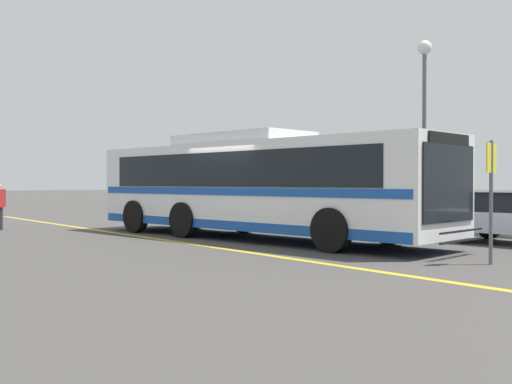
# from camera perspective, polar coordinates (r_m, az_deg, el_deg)

# --- Properties ---
(ground_plane) EXTENTS (220.00, 220.00, 0.00)m
(ground_plane) POSITION_cam_1_polar(r_m,az_deg,el_deg) (16.33, -1.05, -4.56)
(ground_plane) COLOR #423F3D
(lane_strip_0) EXTENTS (31.36, 0.20, 0.01)m
(lane_strip_0) POSITION_cam_1_polar(r_m,az_deg,el_deg) (15.35, -6.44, -4.90)
(lane_strip_0) COLOR gold
(lane_strip_0) RESTS_ON ground_plane
(curb_strip) EXTENTS (39.36, 0.36, 0.15)m
(curb_strip) POSITION_cam_1_polar(r_m,az_deg,el_deg) (20.62, 12.35, -3.24)
(curb_strip) COLOR #99999E
(curb_strip) RESTS_ON ground_plane
(transit_bus) EXTENTS (11.85, 3.78, 2.93)m
(transit_bus) POSITION_cam_1_polar(r_m,az_deg,el_deg) (16.56, -0.04, 0.73)
(transit_bus) COLOR white
(transit_bus) RESTS_ON ground_plane
(parked_car_0) EXTENTS (4.44, 1.98, 1.37)m
(parked_car_0) POSITION_cam_1_polar(r_m,az_deg,el_deg) (27.03, -6.09, -0.90)
(parked_car_0) COLOR navy
(parked_car_0) RESTS_ON ground_plane
(parked_car_1) EXTENTS (4.17, 2.19, 1.26)m
(parked_car_1) POSITION_cam_1_polar(r_m,az_deg,el_deg) (23.03, 0.77, -1.33)
(parked_car_1) COLOR #9E9EA3
(parked_car_1) RESTS_ON ground_plane
(parked_car_2) EXTENTS (4.61, 1.97, 1.38)m
(parked_car_2) POSITION_cam_1_polar(r_m,az_deg,el_deg) (19.04, 10.40, -1.70)
(parked_car_2) COLOR navy
(parked_car_2) RESTS_ON ground_plane
(bus_stop_sign) EXTENTS (0.08, 0.40, 2.35)m
(bus_stop_sign) POSITION_cam_1_polar(r_m,az_deg,el_deg) (12.15, 21.48, 0.53)
(bus_stop_sign) COLOR #59595E
(bus_stop_sign) RESTS_ON ground_plane
(street_lamp) EXTENTS (0.49, 0.49, 6.46)m
(street_lamp) POSITION_cam_1_polar(r_m,az_deg,el_deg) (21.68, 15.74, 9.00)
(street_lamp) COLOR #59595E
(street_lamp) RESTS_ON ground_plane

